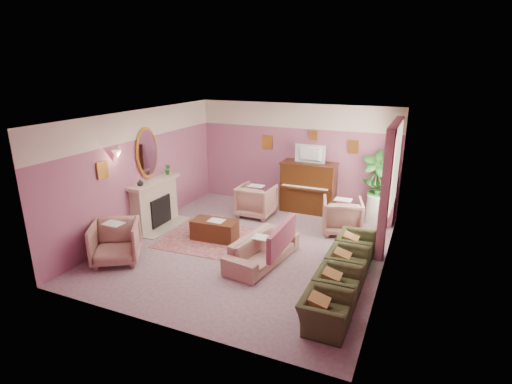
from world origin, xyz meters
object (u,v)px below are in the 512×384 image
at_px(floral_armchair_right, 342,214).
at_px(olive_chair_b, 337,281).
at_px(floral_armchair_left, 256,199).
at_px(olive_chair_c, 347,260).
at_px(piano, 308,188).
at_px(olive_chair_a, 325,307).
at_px(side_table, 377,209).
at_px(olive_chair_d, 355,242).
at_px(coffee_table, 215,230).
at_px(television, 309,153).
at_px(sofa, 263,245).
at_px(floral_armchair_front, 115,240).

distance_m(floral_armchair_right, olive_chair_b, 2.90).
relative_size(floral_armchair_left, olive_chair_c, 1.14).
xyz_separation_m(piano, olive_chair_a, (1.67, -4.75, -0.30)).
xyz_separation_m(floral_armchair_right, side_table, (0.66, 0.95, -0.10)).
relative_size(olive_chair_a, olive_chair_d, 1.00).
distance_m(coffee_table, floral_armchair_left, 1.77).
bearing_deg(television, olive_chair_b, -66.77).
bearing_deg(floral_armchair_left, side_table, 14.34).
xyz_separation_m(piano, side_table, (1.80, -0.13, -0.30)).
bearing_deg(olive_chair_c, olive_chair_d, 90.00).
bearing_deg(side_table, coffee_table, -142.06).
bearing_deg(piano, coffee_table, -117.94).
distance_m(sofa, floral_armchair_front, 2.91).
relative_size(piano, television, 1.75).
xyz_separation_m(piano, television, (0.00, -0.05, 0.95)).
distance_m(sofa, olive_chair_d, 1.87).
distance_m(coffee_table, floral_armchair_front, 2.14).
bearing_deg(piano, television, -90.00).
xyz_separation_m(floral_armchair_right, floral_armchair_front, (-3.80, -3.24, 0.00)).
relative_size(floral_armchair_left, olive_chair_a, 1.14).
bearing_deg(olive_chair_a, coffee_table, 144.96).
height_order(piano, floral_armchair_right, piano).
xyz_separation_m(floral_armchair_right, olive_chair_c, (0.53, -2.03, -0.11)).
height_order(piano, coffee_table, piano).
bearing_deg(olive_chair_a, piano, 109.32).
bearing_deg(olive_chair_b, sofa, 155.57).
bearing_deg(olive_chair_c, piano, 118.17).
bearing_deg(side_table, floral_armchair_front, -136.77).
bearing_deg(sofa, television, 90.33).
distance_m(television, sofa, 3.37).
distance_m(piano, floral_armchair_right, 1.58).
height_order(floral_armchair_left, olive_chair_d, floral_armchair_left).
bearing_deg(sofa, olive_chair_b, -24.43).
bearing_deg(piano, olive_chair_a, -70.68).
xyz_separation_m(piano, floral_armchair_right, (1.14, -1.08, -0.20)).
distance_m(floral_armchair_right, olive_chair_c, 2.10).
bearing_deg(coffee_table, floral_armchair_right, 31.25).
distance_m(sofa, side_table, 3.54).
height_order(floral_armchair_right, olive_chair_b, floral_armchair_right).
height_order(piano, olive_chair_a, piano).
bearing_deg(olive_chair_a, side_table, 88.31).
xyz_separation_m(sofa, floral_armchair_front, (-2.68, -1.14, 0.08)).
relative_size(sofa, olive_chair_b, 2.30).
xyz_separation_m(coffee_table, olive_chair_c, (3.05, -0.50, 0.12)).
xyz_separation_m(sofa, floral_armchair_left, (-1.14, 2.31, 0.08)).
distance_m(television, olive_chair_d, 3.06).
xyz_separation_m(olive_chair_a, olive_chair_c, (0.00, 1.64, 0.00)).
distance_m(sofa, olive_chair_a, 2.28).
relative_size(piano, olive_chair_b, 1.75).
xyz_separation_m(coffee_table, olive_chair_d, (3.05, 0.32, 0.12)).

